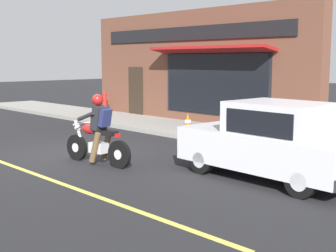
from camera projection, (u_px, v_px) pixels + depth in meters
ground_plane at (75, 154)px, 12.01m from camera, size 80.00×80.00×0.00m
sidewalk_curb at (142, 123)px, 17.44m from camera, size 2.60×22.00×0.14m
storefront_building at (192, 68)px, 17.40m from camera, size 1.25×10.75×4.20m
motorcycle_with_rider at (98, 135)px, 10.72m from camera, size 0.66×2.01×1.62m
car_hatchback at (272, 142)px, 9.35m from camera, size 1.76×3.83×1.57m
trash_bin at (273, 124)px, 12.95m from camera, size 0.56×0.56×0.98m
traffic_cone at (188, 123)px, 14.70m from camera, size 0.36×0.36×0.60m
fire_hydrant at (105, 102)px, 20.45m from camera, size 0.36×0.24×0.88m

